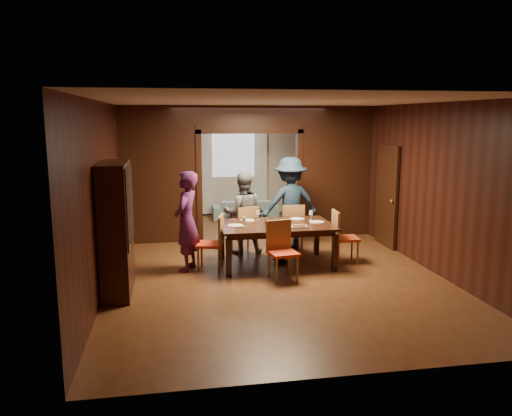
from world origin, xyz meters
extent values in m
plane|color=#532B17|center=(0.00, 0.00, 0.00)|extent=(9.00, 9.00, 0.00)
cube|color=silver|center=(0.00, 0.00, 2.90)|extent=(5.50, 9.00, 0.02)
cube|color=black|center=(0.00, 4.50, 1.45)|extent=(5.50, 0.02, 2.90)
cube|color=black|center=(-2.75, 0.00, 1.45)|extent=(0.02, 9.00, 2.90)
cube|color=black|center=(2.75, 0.00, 1.45)|extent=(0.02, 9.00, 2.90)
cube|color=black|center=(-1.93, 1.60, 1.20)|extent=(1.65, 0.15, 2.40)
cube|color=black|center=(1.93, 1.60, 1.20)|extent=(1.65, 0.15, 2.40)
cube|color=black|center=(0.00, 1.60, 2.65)|extent=(5.50, 0.15, 0.50)
cube|color=beige|center=(0.00, 4.47, 1.45)|extent=(5.40, 0.04, 2.85)
imported|color=#531C50|center=(-1.45, -0.50, 0.87)|extent=(0.62, 0.74, 1.75)
imported|color=slate|center=(-0.33, 0.43, 0.80)|extent=(0.80, 0.63, 1.61)
imported|color=#18283E|center=(0.67, 0.61, 0.94)|extent=(1.29, 0.84, 1.87)
imported|color=#95C2C3|center=(0.24, 3.85, 0.25)|extent=(1.74, 0.71, 0.51)
imported|color=black|center=(0.26, -0.38, 0.80)|extent=(0.29, 0.29, 0.07)
cube|color=black|center=(0.15, -0.48, 0.38)|extent=(2.02, 1.25, 0.76)
cube|color=black|center=(0.11, 2.95, 0.20)|extent=(0.80, 0.50, 0.40)
cube|color=black|center=(-2.53, -1.50, 1.00)|extent=(0.40, 1.20, 2.00)
cube|color=black|center=(2.70, 0.50, 1.05)|extent=(0.06, 0.90, 2.10)
cube|color=silver|center=(0.00, 4.44, 1.70)|extent=(1.20, 0.03, 1.30)
cube|color=white|center=(-0.75, 4.40, 1.25)|extent=(0.35, 0.06, 2.40)
cube|color=white|center=(0.75, 4.40, 1.25)|extent=(0.35, 0.06, 2.40)
cylinder|color=white|center=(-0.59, -0.50, 0.77)|extent=(0.27, 0.27, 0.01)
cylinder|color=silver|center=(-0.31, -0.10, 0.77)|extent=(0.27, 0.27, 0.01)
cylinder|color=silver|center=(0.63, -0.11, 0.77)|extent=(0.27, 0.27, 0.01)
cylinder|color=silver|center=(0.91, -0.46, 0.77)|extent=(0.27, 0.27, 0.01)
cylinder|color=white|center=(0.14, -0.87, 0.77)|extent=(0.27, 0.27, 0.01)
cube|color=slate|center=(0.11, -0.61, 0.78)|extent=(0.30, 0.20, 0.04)
cube|color=gray|center=(0.49, -0.76, 0.78)|extent=(0.30, 0.20, 0.04)
cylinder|color=silver|center=(0.19, -0.80, 0.83)|extent=(0.07, 0.07, 0.14)
camera|label=1|loc=(-1.71, -9.06, 2.64)|focal=35.00mm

